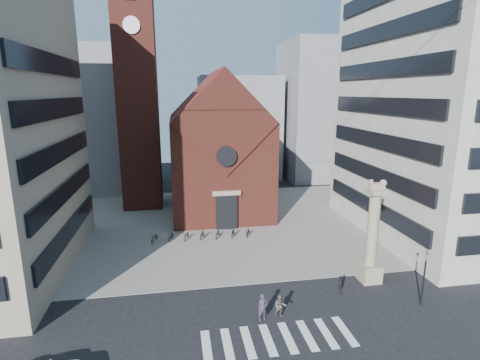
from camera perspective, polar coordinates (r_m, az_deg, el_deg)
The scene contains 21 objects.
ground at distance 28.27m, azimuth 2.94°, elevation -19.54°, with size 120.00×120.00×0.00m, color black.
piazza at distance 45.15m, azimuth -2.38°, elevation -6.53°, with size 46.00×30.00×0.05m, color gray.
zebra_crossing at distance 25.99m, azimuth 5.80°, elevation -22.89°, with size 10.20×3.20×0.01m, color white, non-canonical shape.
church at distance 49.03m, azimuth -3.39°, elevation 4.66°, with size 12.00×16.65×18.00m.
campanile at distance 51.35m, azimuth -15.38°, elevation 13.29°, with size 5.50×5.50×31.20m.
building_right at distance 45.81m, azimuth 30.89°, elevation 12.31°, with size 18.00×22.00×32.00m, color beige.
bg_block_left at distance 64.96m, azimuth -23.04°, elevation 8.43°, with size 16.00×14.00×22.00m, color gray.
bg_block_mid at distance 69.37m, azimuth -0.31°, elevation 8.06°, with size 14.00×12.00×18.00m, color gray.
bg_block_right at distance 70.74m, azimuth 13.20°, elevation 10.25°, with size 16.00×14.00×24.00m, color gray.
lion_column at distance 32.57m, azimuth 19.46°, elevation -8.87°, with size 1.63×1.60×8.68m.
traffic_light at distance 31.02m, azimuth 26.24°, elevation -13.02°, with size 0.13×0.16×4.30m.
pedestrian_0 at distance 27.03m, azimuth 3.48°, elevation -18.78°, with size 0.71×0.47×1.95m, color #372E41.
pedestrian_1 at distance 27.44m, azimuth 6.14°, elevation -18.59°, with size 0.83×0.65×1.72m, color #5F534C.
pedestrian_2 at distance 31.03m, azimuth 15.06°, elevation -15.18°, with size 0.89×0.37×1.52m, color black.
scooter_0 at distance 40.48m, azimuth -12.89°, elevation -8.54°, with size 0.59×1.70×0.90m, color black.
scooter_1 at distance 40.39m, azimuth -10.53°, elevation -8.40°, with size 0.47×1.65×0.99m, color black.
scooter_2 at distance 40.40m, azimuth -8.15°, elevation -8.37°, with size 0.59×1.70×0.90m, color black.
scooter_3 at distance 40.45m, azimuth -5.79°, elevation -8.20°, with size 0.47×1.65×0.99m, color black.
scooter_4 at distance 40.60m, azimuth -3.43°, elevation -8.15°, with size 0.59×1.70×0.90m, color black.
scooter_5 at distance 40.78m, azimuth -1.10°, elevation -7.95°, with size 0.47×1.65×0.99m, color black.
scooter_6 at distance 41.06m, azimuth 1.21°, elevation -7.87°, with size 0.59×1.70×0.90m, color black.
Camera 1 is at (-5.38, -23.14, 15.31)m, focal length 28.00 mm.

